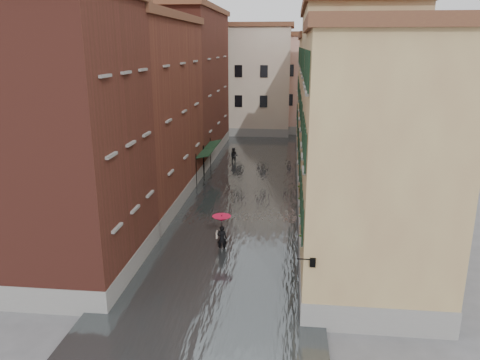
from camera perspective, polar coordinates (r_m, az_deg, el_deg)
The scene contains 16 objects.
ground at distance 25.18m, azimuth -2.06°, elevation -9.64°, with size 120.00×120.00×0.00m, color #5A5A5C.
floodwater at distance 37.20m, azimuth 0.83°, elevation -0.82°, with size 10.00×60.00×0.20m, color #454B4D.
building_left_near at distance 23.34m, azimuth -20.28°, elevation 4.15°, with size 6.00×8.00×13.00m, color brown.
building_left_mid at distance 33.43m, azimuth -11.95°, elevation 7.71°, with size 6.00×14.00×12.50m, color brown.
building_left_far at distance 47.73m, azimuth -6.38°, elevation 11.30°, with size 6.00×16.00×14.00m, color brown.
building_right_near at distance 21.38m, azimuth 15.87°, elevation 1.45°, with size 6.00×8.00×11.50m, color #A67E56.
building_right_mid at distance 31.94m, azimuth 12.89°, elevation 7.73°, with size 6.00×14.00×13.00m, color tan.
building_right_far at distance 46.85m, azimuth 10.87°, elevation 9.48°, with size 6.00×16.00×11.50m, color #A67E56.
building_end_cream at distance 60.92m, azimuth 0.30°, elevation 11.95°, with size 12.00×9.00×13.00m, color beige.
building_end_pink at distance 62.67m, azimuth 8.88°, elevation 11.42°, with size 10.00×9.00×12.00m, color #D19F93.
awning_near at distance 38.02m, azimuth -4.25°, elevation 3.21°, with size 1.09×3.07×2.80m.
awning_far at distance 41.26m, azimuth -3.40°, elevation 4.26°, with size 1.09×3.33×2.80m.
wall_lantern at distance 18.26m, azimuth 8.79°, elevation -9.83°, with size 0.71×0.22×0.35m.
window_planters at distance 22.98m, azimuth 7.83°, elevation -2.90°, with size 0.59×7.92×0.84m.
pedestrian_main at distance 25.58m, azimuth -2.25°, elevation -5.91°, with size 1.06×1.06×2.06m.
pedestrian_far at distance 44.48m, azimuth -0.75°, elevation 2.94°, with size 0.77×0.60×1.58m, color #232326.
Camera 1 is at (3.38, -22.42, 10.94)m, focal length 35.00 mm.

